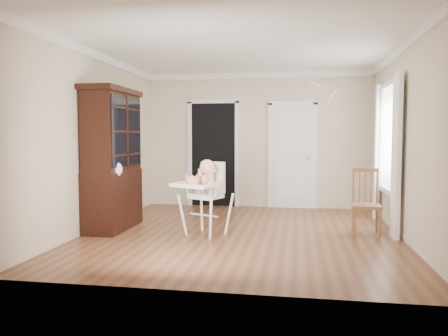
% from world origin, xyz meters
% --- Properties ---
extents(floor, '(5.00, 5.00, 0.00)m').
position_xyz_m(floor, '(0.00, 0.00, 0.00)').
color(floor, '#58321E').
rests_on(floor, ground).
extents(ceiling, '(5.00, 5.00, 0.00)m').
position_xyz_m(ceiling, '(0.00, 0.00, 2.70)').
color(ceiling, white).
rests_on(ceiling, wall_back).
extents(wall_back, '(4.50, 0.00, 4.50)m').
position_xyz_m(wall_back, '(0.00, 2.50, 1.35)').
color(wall_back, beige).
rests_on(wall_back, floor).
extents(wall_left, '(0.00, 5.00, 5.00)m').
position_xyz_m(wall_left, '(-2.25, 0.00, 1.35)').
color(wall_left, beige).
rests_on(wall_left, floor).
extents(wall_right, '(0.00, 5.00, 5.00)m').
position_xyz_m(wall_right, '(2.25, 0.00, 1.35)').
color(wall_right, beige).
rests_on(wall_right, floor).
extents(crown_molding, '(4.50, 5.00, 0.12)m').
position_xyz_m(crown_molding, '(0.00, 0.00, 2.64)').
color(crown_molding, white).
rests_on(crown_molding, ceiling).
extents(doorway, '(1.06, 0.05, 2.22)m').
position_xyz_m(doorway, '(-0.90, 2.48, 1.11)').
color(doorway, black).
rests_on(doorway, wall_back).
extents(closet_door, '(0.96, 0.09, 2.13)m').
position_xyz_m(closet_door, '(0.70, 2.48, 1.02)').
color(closet_door, white).
rests_on(closet_door, wall_back).
extents(window_right, '(0.13, 1.84, 2.30)m').
position_xyz_m(window_right, '(2.18, 0.80, 1.29)').
color(window_right, white).
rests_on(window_right, wall_right).
extents(high_chair, '(0.86, 0.94, 1.08)m').
position_xyz_m(high_chair, '(-0.50, -0.19, 0.66)').
color(high_chair, white).
rests_on(high_chair, floor).
extents(baby, '(0.30, 0.32, 0.51)m').
position_xyz_m(baby, '(-0.48, -0.17, 0.83)').
color(baby, beige).
rests_on(baby, high_chair).
extents(cake, '(0.25, 0.25, 0.12)m').
position_xyz_m(cake, '(-0.63, -0.41, 0.81)').
color(cake, silver).
rests_on(cake, high_chair).
extents(sippy_cup, '(0.07, 0.07, 0.17)m').
position_xyz_m(sippy_cup, '(-0.77, -0.18, 0.82)').
color(sippy_cup, pink).
rests_on(sippy_cup, high_chair).
extents(china_cabinet, '(0.57, 1.27, 2.15)m').
position_xyz_m(china_cabinet, '(-1.99, -0.01, 1.08)').
color(china_cabinet, black).
rests_on(china_cabinet, floor).
extents(dining_chair, '(0.41, 0.41, 0.96)m').
position_xyz_m(dining_chair, '(1.79, 0.19, 0.45)').
color(dining_chair, brown).
rests_on(dining_chair, floor).
extents(streamer, '(0.14, 0.48, 0.15)m').
position_xyz_m(streamer, '(1.07, 0.85, 2.25)').
color(streamer, '#FF93D3').
rests_on(streamer, ceiling).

